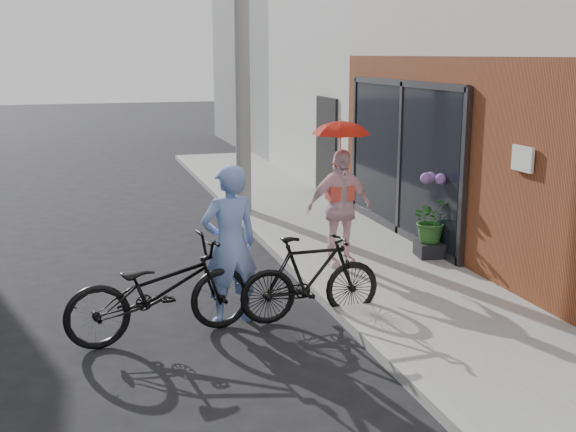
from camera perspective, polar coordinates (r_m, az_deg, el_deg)
name	(u,v)px	position (r m, az deg, el deg)	size (l,w,h in m)	color
ground	(271,338)	(7.99, -1.39, -9.62)	(80.00, 80.00, 0.00)	black
sidewalk	(376,267)	(10.42, 6.94, -3.99)	(2.20, 24.00, 0.12)	gray
curb	(298,273)	(10.03, 0.82, -4.56)	(0.12, 24.00, 0.12)	#9E9E99
plaster_building	(459,34)	(18.54, 13.37, 13.81)	(8.00, 6.00, 7.00)	silver
east_building_far	(353,39)	(24.88, 5.17, 13.72)	(8.00, 8.00, 7.00)	gray
utility_pole	(242,27)	(13.49, -3.68, 14.65)	(0.28, 0.28, 7.00)	#9E9E99
officer	(230,245)	(8.18, -4.64, -2.29)	(0.67, 0.44, 1.85)	#7D9BDE
bike_left	(160,290)	(7.94, -10.07, -5.78)	(0.72, 2.07, 1.09)	black
bike_right	(311,278)	(8.37, 1.80, -4.89)	(0.48, 1.69, 1.01)	black
kimono_woman	(340,208)	(10.03, 4.10, 0.63)	(0.96, 0.40, 1.64)	silver
parasol	(341,125)	(9.86, 4.20, 7.21)	(0.76, 0.76, 0.67)	red
planter	(430,249)	(10.82, 11.19, -2.59)	(0.41, 0.41, 0.21)	black
potted_plant	(432,220)	(10.71, 11.29, -0.29)	(0.61, 0.53, 0.68)	#2B5E25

